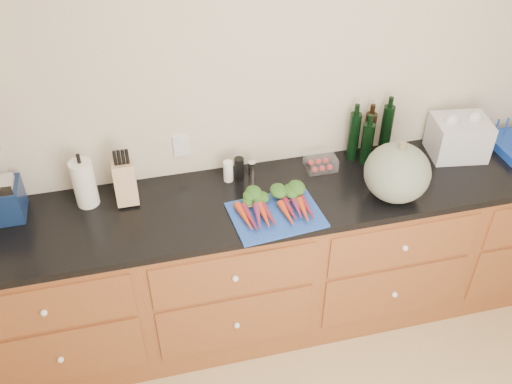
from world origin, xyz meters
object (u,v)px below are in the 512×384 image
object	(u,v)px
carrots	(274,205)
knife_block	(125,183)
cutting_board	(276,215)
tomato_box	(321,162)
paper_towel	(84,183)
squash	(397,173)

from	to	relation	value
carrots	knife_block	xyz separation A→B (m)	(-0.70, 0.26, 0.07)
carrots	cutting_board	bearing A→B (deg)	-90.00
knife_block	tomato_box	bearing A→B (deg)	1.65
carrots	knife_block	world-z (taller)	knife_block
cutting_board	paper_towel	size ratio (longest dim) A/B	1.74
squash	carrots	bearing A→B (deg)	176.82
knife_block	tomato_box	xyz separation A→B (m)	(1.04, 0.03, -0.07)
paper_towel	knife_block	distance (m)	0.20
cutting_board	tomato_box	world-z (taller)	tomato_box
paper_towel	tomato_box	world-z (taller)	paper_towel
tomato_box	cutting_board	bearing A→B (deg)	-136.00
tomato_box	paper_towel	bearing A→B (deg)	-179.54
squash	tomato_box	world-z (taller)	squash
cutting_board	paper_towel	bearing A→B (deg)	160.37
cutting_board	carrots	xyz separation A→B (m)	(0.00, 0.04, 0.03)
cutting_board	squash	world-z (taller)	squash
paper_towel	tomato_box	distance (m)	1.24
squash	cutting_board	bearing A→B (deg)	-179.23
cutting_board	carrots	distance (m)	0.05
cutting_board	paper_towel	distance (m)	0.96
paper_towel	knife_block	xyz separation A→B (m)	(0.20, -0.02, -0.02)
cutting_board	knife_block	xyz separation A→B (m)	(-0.70, 0.30, 0.10)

